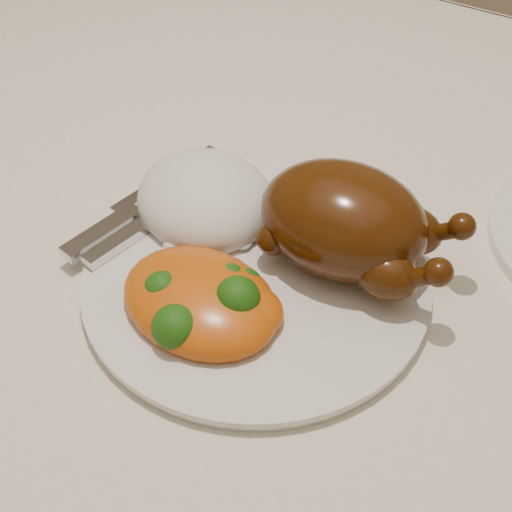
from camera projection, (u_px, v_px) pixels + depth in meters
The scene contains 7 objects.
dining_table at pixel (192, 279), 0.71m from camera, with size 1.60×0.90×0.76m.
tablecloth at pixel (187, 224), 0.66m from camera, with size 1.73×1.03×0.18m.
dinner_plate at pixel (256, 279), 0.56m from camera, with size 0.27×0.27×0.01m, color silver.
roast_chicken at pixel (348, 222), 0.54m from camera, with size 0.16×0.11×0.08m.
rice_mound at pixel (205, 200), 0.60m from camera, with size 0.16×0.15×0.07m.
mac_and_cheese at pixel (206, 302), 0.52m from camera, with size 0.14×0.11×0.05m.
cutlery at pixel (134, 217), 0.60m from camera, with size 0.05×0.19×0.01m.
Camera 1 is at (0.32, -0.38, 1.18)m, focal length 50.00 mm.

